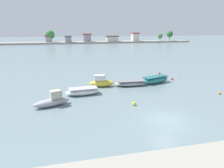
{
  "coord_description": "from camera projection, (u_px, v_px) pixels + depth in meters",
  "views": [
    {
      "loc": [
        -8.75,
        -15.52,
        8.52
      ],
      "look_at": [
        -3.12,
        9.6,
        1.13
      ],
      "focal_mm": 31.22,
      "sensor_mm": 36.0,
      "label": 1
    }
  ],
  "objects": [
    {
      "name": "ground_plane",
      "position": [
        165.0,
        120.0,
        18.74
      ],
      "size": [
        400.0,
        400.0,
        0.0
      ],
      "primitive_type": "plane",
      "color": "slate"
    },
    {
      "name": "moored_boat_0",
      "position": [
        53.0,
        101.0,
        22.06
      ],
      "size": [
        4.27,
        2.55,
        1.76
      ],
      "rotation": [
        0.0,
        0.0,
        0.34
      ],
      "color": "#9E9EA3",
      "rests_on": "ground"
    },
    {
      "name": "moored_boat_1",
      "position": [
        83.0,
        91.0,
        25.85
      ],
      "size": [
        4.77,
        2.2,
        0.92
      ],
      "rotation": [
        0.0,
        0.0,
        0.08
      ],
      "color": "white",
      "rests_on": "ground"
    },
    {
      "name": "moored_boat_2",
      "position": [
        101.0,
        82.0,
        29.35
      ],
      "size": [
        3.79,
        1.64,
        1.79
      ],
      "rotation": [
        0.0,
        0.0,
        -0.07
      ],
      "color": "yellow",
      "rests_on": "ground"
    },
    {
      "name": "moored_boat_3",
      "position": [
        131.0,
        83.0,
        29.89
      ],
      "size": [
        5.09,
        2.09,
        0.84
      ],
      "rotation": [
        0.0,
        0.0,
        -0.03
      ],
      "color": "#9E9EA3",
      "rests_on": "ground"
    },
    {
      "name": "moored_boat_4",
      "position": [
        155.0,
        80.0,
        31.35
      ],
      "size": [
        5.59,
        3.26,
        1.1
      ],
      "rotation": [
        0.0,
        0.0,
        0.32
      ],
      "color": "teal",
      "rests_on": "ground"
    },
    {
      "name": "mooring_buoy_0",
      "position": [
        160.0,
        73.0,
        37.34
      ],
      "size": [
        0.4,
        0.4,
        0.4
      ],
      "primitive_type": "sphere",
      "color": "red",
      "rests_on": "ground"
    },
    {
      "name": "mooring_buoy_1",
      "position": [
        134.0,
        104.0,
        22.28
      ],
      "size": [
        0.43,
        0.43,
        0.43
      ],
      "primitive_type": "sphere",
      "color": "yellow",
      "rests_on": "ground"
    },
    {
      "name": "mooring_buoy_2",
      "position": [
        172.0,
        79.0,
        33.29
      ],
      "size": [
        0.37,
        0.37,
        0.37
      ],
      "primitive_type": "sphere",
      "color": "red",
      "rests_on": "ground"
    },
    {
      "name": "mooring_buoy_3",
      "position": [
        181.0,
        74.0,
        37.23
      ],
      "size": [
        0.25,
        0.25,
        0.25
      ],
      "primitive_type": "sphere",
      "color": "yellow",
      "rests_on": "ground"
    },
    {
      "name": "mooring_buoy_4",
      "position": [
        220.0,
        93.0,
        26.08
      ],
      "size": [
        0.35,
        0.35,
        0.35
      ],
      "primitive_type": "sphere",
      "color": "orange",
      "rests_on": "ground"
    },
    {
      "name": "distant_shoreline",
      "position": [
        88.0,
        40.0,
        115.48
      ],
      "size": [
        135.13,
        9.87,
        7.56
      ],
      "color": "gray",
      "rests_on": "ground"
    }
  ]
}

